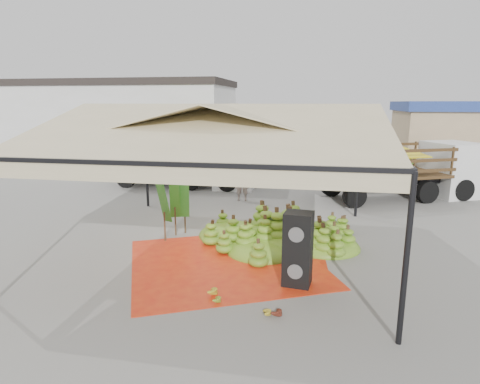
% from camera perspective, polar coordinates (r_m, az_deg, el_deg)
% --- Properties ---
extents(ground, '(90.00, 90.00, 0.00)m').
position_cam_1_polar(ground, '(11.56, -2.36, -7.87)').
color(ground, slate).
rests_on(ground, ground).
extents(canopy_tent, '(8.10, 8.10, 4.00)m').
position_cam_1_polar(canopy_tent, '(10.86, -2.52, 8.67)').
color(canopy_tent, black).
rests_on(canopy_tent, ground).
extents(building_white, '(14.30, 6.30, 5.40)m').
position_cam_1_polar(building_white, '(27.56, -16.52, 9.35)').
color(building_white, silver).
rests_on(building_white, ground).
extents(building_tan, '(6.30, 5.30, 4.10)m').
position_cam_1_polar(building_tan, '(24.81, 28.45, 6.56)').
color(building_tan, tan).
rests_on(building_tan, ground).
extents(tarp_left, '(6.14, 6.03, 0.01)m').
position_cam_1_polar(tarp_left, '(10.53, -2.08, -9.95)').
color(tarp_left, '#DB4214').
rests_on(tarp_left, ground).
extents(tarp_right, '(3.99, 4.16, 0.01)m').
position_cam_1_polar(tarp_right, '(10.99, 2.21, -8.96)').
color(tarp_right, red).
rests_on(tarp_right, ground).
extents(banana_heap, '(6.20, 5.68, 1.08)m').
position_cam_1_polar(banana_heap, '(11.83, 5.61, -4.67)').
color(banana_heap, '#58851B').
rests_on(banana_heap, ground).
extents(hand_yellow_a, '(0.46, 0.41, 0.18)m').
position_cam_1_polar(hand_yellow_a, '(8.12, 3.32, -16.57)').
color(hand_yellow_a, gold).
rests_on(hand_yellow_a, ground).
extents(hand_yellow_b, '(0.50, 0.41, 0.22)m').
position_cam_1_polar(hand_yellow_b, '(8.91, -4.48, -13.63)').
color(hand_yellow_b, gold).
rests_on(hand_yellow_b, ground).
extents(hand_red_a, '(0.53, 0.47, 0.20)m').
position_cam_1_polar(hand_red_a, '(8.16, 4.74, -16.36)').
color(hand_red_a, '#581D14').
rests_on(hand_red_a, ground).
extents(hand_red_b, '(0.53, 0.51, 0.19)m').
position_cam_1_polar(hand_red_b, '(10.21, 7.11, -10.26)').
color(hand_red_b, '#572913').
rests_on(hand_red_b, ground).
extents(hand_green, '(0.41, 0.34, 0.18)m').
position_cam_1_polar(hand_green, '(8.60, -3.77, -14.79)').
color(hand_green, '#5B841B').
rests_on(hand_green, ground).
extents(hanging_bunches, '(1.74, 0.24, 0.20)m').
position_cam_1_polar(hanging_bunches, '(10.14, 1.45, 4.53)').
color(hanging_bunches, '#4E7919').
rests_on(hanging_bunches, ground).
extents(speaker_stack, '(0.68, 0.61, 1.70)m').
position_cam_1_polar(speaker_stack, '(9.12, 8.23, -8.05)').
color(speaker_stack, black).
rests_on(speaker_stack, ground).
extents(banana_leaves, '(0.96, 1.36, 3.70)m').
position_cam_1_polar(banana_leaves, '(12.54, -8.94, -6.35)').
color(banana_leaves, '#237820').
rests_on(banana_leaves, ground).
extents(vendor, '(0.65, 0.47, 1.68)m').
position_cam_1_polar(vendor, '(16.72, 0.27, 1.57)').
color(vendor, gray).
rests_on(vendor, ground).
extents(truck_left, '(6.89, 2.45, 2.36)m').
position_cam_1_polar(truck_left, '(19.88, -6.95, 5.05)').
color(truck_left, '#462D17').
rests_on(truck_left, ground).
extents(truck_right, '(7.20, 4.89, 2.35)m').
position_cam_1_polar(truck_right, '(18.58, 22.72, 3.61)').
color(truck_right, '#4E331A').
rests_on(truck_right, ground).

